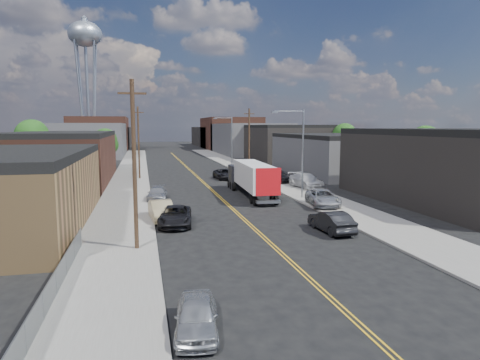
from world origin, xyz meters
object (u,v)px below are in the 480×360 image
car_left_c (175,216)px  car_ahead_truck (224,174)px  car_right_lot_b (306,180)px  car_right_lot_c (279,176)px  water_tower (85,39)px  semi_truck (250,177)px  car_left_b (161,211)px  car_right_oncoming (331,221)px  car_left_d (157,194)px  car_right_lot_a (323,198)px  car_left_a (196,316)px

car_left_c → car_ahead_truck: 28.12m
car_right_lot_b → car_right_lot_c: 5.69m
water_tower → semi_truck: bearing=-72.8°
car_left_b → car_right_oncoming: bearing=-34.5°
car_right_oncoming → car_left_d: bearing=-57.0°
car_right_oncoming → car_right_lot_b: bearing=-109.6°
semi_truck → car_left_c: (-8.83, -12.15, -1.32)m
car_right_lot_a → car_ahead_truck: size_ratio=1.02×
car_right_oncoming → car_right_lot_a: car_right_lot_a is taller
car_left_c → car_right_lot_b: bearing=49.6°
car_left_d → car_right_lot_b: car_right_lot_b is taller
car_left_b → car_right_oncoming: 13.08m
car_right_oncoming → car_right_lot_c: 25.78m
water_tower → car_right_lot_b: 90.14m
semi_truck → car_left_b: size_ratio=2.93×
car_left_a → car_right_lot_a: 25.59m
car_left_c → car_right_lot_c: car_right_lot_c is taller
water_tower → car_ahead_truck: size_ratio=7.30×
car_right_lot_a → car_right_lot_c: (1.20, 16.68, 0.06)m
car_left_b → car_left_a: bearing=-94.0°
semi_truck → car_ahead_truck: 14.61m
semi_truck → car_left_d: semi_truck is taller
water_tower → car_left_b: size_ratio=7.83×
car_left_d → car_right_oncoming: bearing=-47.7°
car_left_a → car_right_lot_a: (14.20, 21.29, 0.23)m
car_left_d → car_right_lot_c: size_ratio=0.98×
car_right_lot_b → car_left_c: bearing=-144.2°
car_right_lot_b → water_tower: bearing=105.3°
car_left_a → car_left_d: 28.33m
car_left_d → car_right_lot_b: size_ratio=0.79×
car_left_b → car_right_lot_a: 14.78m
car_right_oncoming → water_tower: bearing=-77.5°
semi_truck → car_right_lot_c: bearing=58.3°
car_left_c → car_right_lot_b: size_ratio=0.90×
car_left_b → car_right_lot_b: bearing=32.7°
car_left_c → car_left_b: bearing=120.9°
water_tower → car_left_d: (15.60, -82.65, -29.99)m
water_tower → car_right_oncoming: bearing=-74.7°
car_right_lot_a → car_left_d: bearing=163.6°
semi_truck → car_right_oncoming: (1.66, -16.56, -1.29)m
car_right_oncoming → car_left_b: bearing=-32.2°
car_left_b → car_right_lot_b: (17.40, 13.54, 0.20)m
water_tower → semi_truck: 90.33m
semi_truck → car_ahead_truck: size_ratio=2.73×
car_right_lot_c → car_right_lot_a: bearing=-102.3°
semi_truck → car_left_c: semi_truck is taller
car_left_a → car_left_b: (-0.40, 18.97, 0.14)m
semi_truck → car_left_b: bearing=-131.1°
car_right_lot_a → car_left_b: bearing=-161.6°
car_right_lot_a → car_left_a: bearing=-114.3°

